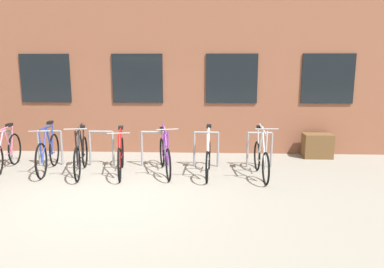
# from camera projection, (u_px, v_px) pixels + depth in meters

# --- Properties ---
(ground_plane) EXTENTS (42.00, 42.00, 0.00)m
(ground_plane) POSITION_uv_depth(u_px,v_px,m) (106.00, 195.00, 6.43)
(ground_plane) COLOR gray
(storefront_building) EXTENTS (28.00, 6.02, 6.09)m
(storefront_building) POSITION_uv_depth(u_px,v_px,m) (154.00, 42.00, 11.93)
(storefront_building) COLOR brown
(storefront_building) RESTS_ON ground
(bike_rack) EXTENTS (6.59, 0.05, 0.82)m
(bike_rack) POSITION_uv_depth(u_px,v_px,m) (127.00, 145.00, 8.20)
(bike_rack) COLOR gray
(bike_rack) RESTS_ON ground
(bicycle_white) EXTENTS (0.44, 1.64, 1.04)m
(bicycle_white) POSITION_uv_depth(u_px,v_px,m) (208.00, 157.00, 7.54)
(bicycle_white) COLOR black
(bicycle_white) RESTS_ON ground
(bicycle_red) EXTENTS (0.49, 1.75, 0.99)m
(bicycle_red) POSITION_uv_depth(u_px,v_px,m) (121.00, 156.00, 7.64)
(bicycle_red) COLOR black
(bicycle_red) RESTS_ON ground
(bicycle_blue) EXTENTS (0.44, 1.73, 1.07)m
(bicycle_blue) POSITION_uv_depth(u_px,v_px,m) (48.00, 153.00, 7.79)
(bicycle_blue) COLOR black
(bicycle_blue) RESTS_ON ground
(bicycle_black) EXTENTS (0.50, 1.75, 1.08)m
(bicycle_black) POSITION_uv_depth(u_px,v_px,m) (81.00, 155.00, 7.63)
(bicycle_black) COLOR black
(bicycle_black) RESTS_ON ground
(bicycle_pink) EXTENTS (0.44, 1.77, 1.01)m
(bicycle_pink) POSITION_uv_depth(u_px,v_px,m) (6.00, 153.00, 7.87)
(bicycle_pink) COLOR black
(bicycle_pink) RESTS_ON ground
(bicycle_purple) EXTENTS (0.56, 1.70, 1.06)m
(bicycle_purple) POSITION_uv_depth(u_px,v_px,m) (165.00, 155.00, 7.70)
(bicycle_purple) COLOR black
(bicycle_purple) RESTS_ON ground
(bicycle_silver) EXTENTS (0.44, 1.65, 1.11)m
(bicycle_silver) POSITION_uv_depth(u_px,v_px,m) (261.00, 159.00, 7.44)
(bicycle_silver) COLOR black
(bicycle_silver) RESTS_ON ground
(planter_box) EXTENTS (0.70, 0.44, 0.60)m
(planter_box) POSITION_uv_depth(u_px,v_px,m) (317.00, 146.00, 8.97)
(planter_box) COLOR brown
(planter_box) RESTS_ON ground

